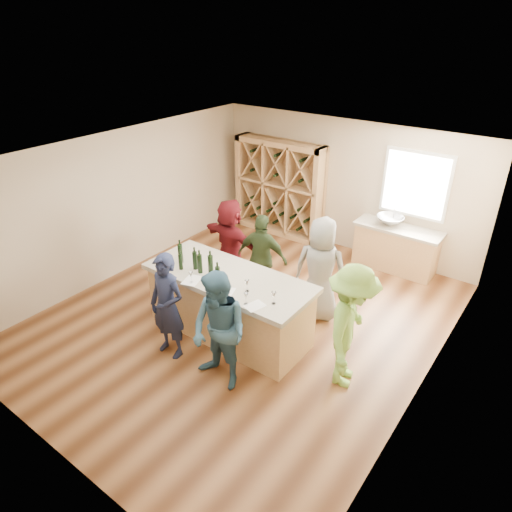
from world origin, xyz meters
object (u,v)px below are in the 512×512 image
Objects in this scene: wine_bottle_d at (200,264)px; person_far_right at (320,270)px; tasting_counter_base at (229,307)px; wine_bottle_b at (181,262)px; person_server at (350,327)px; person_near_right at (219,332)px; person_far_left at (231,242)px; sink at (390,221)px; person_near_left at (167,306)px; wine_rack at (279,188)px; wine_bottle_f at (218,276)px; wine_bottle_a at (180,254)px; wine_bottle_c at (195,260)px; wine_bottle_e at (211,265)px; person_far_mid at (262,258)px.

wine_bottle_d is 2.00m from person_far_right.
wine_bottle_d is at bearing -155.41° from tasting_counter_base.
wine_bottle_b is at bearing 27.85° from person_far_right.
wine_bottle_d is 0.17× the size of person_server.
person_near_right is 1.04× the size of person_far_left.
person_near_right reaches higher than sink.
person_server reaches higher than person_near_left.
wine_bottle_f is at bearing -68.27° from wine_rack.
person_far_right is (1.65, 1.55, -0.30)m from wine_bottle_b.
person_server is at bearing 8.31° from wine_bottle_b.
wine_bottle_a is 0.23m from wine_bottle_b.
person_server is at bearing 4.71° from wine_bottle_a.
wine_bottle_c is at bearing -114.01° from sink.
wine_bottle_c is 0.96× the size of wine_bottle_d.
wine_rack is 6.67× the size of wine_bottle_e.
wine_bottle_b is at bearing 83.61° from person_server.
person_near_left is at bearing -89.93° from wine_bottle_d.
tasting_counter_base is (1.56, -3.73, -0.60)m from wine_rack.
wine_bottle_c is at bearing 39.44° from wine_bottle_b.
person_far_right reaches higher than wine_bottle_c.
wine_bottle_c reaches higher than wine_bottle_b.
wine_bottle_c is 0.16× the size of person_far_right.
wine_bottle_f is (0.46, 0.62, 0.38)m from person_near_left.
sink is at bearing 69.74° from person_near_left.
wine_bottle_c is 0.18× the size of person_far_left.
sink is 0.31× the size of person_near_right.
person_near_left is at bearing 111.68° from person_far_left.
tasting_counter_base is 1.60× the size of person_far_mid.
wine_bottle_b is 1.55m from person_near_right.
tasting_counter_base is at bearing 89.95° from person_far_mid.
person_near_left is 2.64m from person_server.
person_server is at bearing 144.44° from person_far_mid.
wine_bottle_e is at bearing 35.31° from person_far_right.
wine_bottle_f reaches higher than sink.
wine_rack is 3.92m from wine_bottle_a.
wine_bottle_b is (-1.87, -3.95, 0.20)m from sink.
person_server reaches higher than wine_bottle_e.
person_far_mid is at bearing 75.34° from wine_bottle_c.
wine_bottle_c is (0.34, -0.02, -0.01)m from wine_bottle_a.
wine_bottle_d is at bearing 71.66° from person_far_mid.
person_far_left reaches higher than wine_bottle_e.
wine_rack reaches higher than person_near_left.
person_far_right is at bearing 47.54° from wine_bottle_d.
tasting_counter_base is 8.21× the size of wine_bottle_a.
person_near_right is at bearing -56.85° from tasting_counter_base.
person_near_right reaches higher than wine_bottle_b.
sink is 4.17m from wine_bottle_c.
wine_bottle_a is 1.06× the size of wine_bottle_f.
person_near_left is at bearing -176.11° from person_near_right.
person_server is 1.59m from person_far_right.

